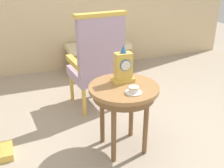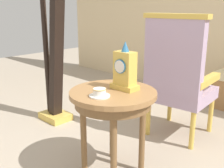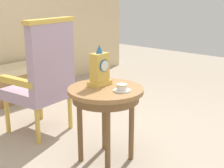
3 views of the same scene
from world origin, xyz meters
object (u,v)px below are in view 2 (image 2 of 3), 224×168
(teacup_left, at_px, (100,93))
(harp, at_px, (53,51))
(armchair, at_px, (178,76))
(side_table, at_px, (113,103))
(mantel_clock, at_px, (125,70))

(teacup_left, bearing_deg, harp, 159.45)
(armchair, distance_m, harp, 1.26)
(teacup_left, xyz_separation_m, harp, (-1.12, 0.42, 0.10))
(side_table, xyz_separation_m, teacup_left, (0.02, -0.15, 0.11))
(armchair, bearing_deg, harp, -154.22)
(side_table, distance_m, harp, 1.15)
(armchair, bearing_deg, side_table, -91.84)
(teacup_left, height_order, harp, harp)
(side_table, height_order, harp, harp)
(armchair, bearing_deg, mantel_clock, -89.78)
(side_table, bearing_deg, mantel_clock, 71.76)
(teacup_left, distance_m, armchair, 0.96)
(teacup_left, height_order, armchair, armchair)
(harp, bearing_deg, armchair, 25.78)
(side_table, xyz_separation_m, armchair, (0.03, 0.81, 0.04))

